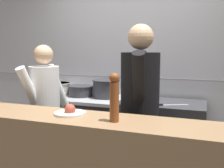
{
  "coord_description": "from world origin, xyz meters",
  "views": [
    {
      "loc": [
        0.98,
        -1.98,
        1.54
      ],
      "look_at": [
        -0.03,
        0.75,
        1.15
      ],
      "focal_mm": 42.0,
      "sensor_mm": 36.0,
      "label": 1
    }
  ],
  "objects_px": {
    "braising_pot": "(106,88)",
    "oven_range": "(82,129)",
    "pepper_mill": "(114,96)",
    "plated_dish_appetiser": "(70,112)",
    "sauce_pot": "(81,90)",
    "stock_pot": "(58,88)",
    "chef_sous": "(140,109)",
    "chefs_knife": "(168,105)",
    "chef_head_cook": "(45,109)"
  },
  "relations": [
    {
      "from": "oven_range",
      "to": "chef_head_cook",
      "type": "xyz_separation_m",
      "value": [
        -0.09,
        -0.71,
        0.43
      ]
    },
    {
      "from": "stock_pot",
      "to": "sauce_pot",
      "type": "relative_size",
      "value": 0.99
    },
    {
      "from": "pepper_mill",
      "to": "stock_pot",
      "type": "bearing_deg",
      "value": 133.45
    },
    {
      "from": "plated_dish_appetiser",
      "to": "chef_head_cook",
      "type": "distance_m",
      "value": 0.9
    },
    {
      "from": "sauce_pot",
      "to": "braising_pot",
      "type": "height_order",
      "value": "braising_pot"
    },
    {
      "from": "sauce_pot",
      "to": "oven_range",
      "type": "bearing_deg",
      "value": -55.59
    },
    {
      "from": "pepper_mill",
      "to": "oven_range",
      "type": "bearing_deg",
      "value": 124.82
    },
    {
      "from": "braising_pot",
      "to": "plated_dish_appetiser",
      "type": "xyz_separation_m",
      "value": [
        0.22,
        -1.35,
        0.01
      ]
    },
    {
      "from": "chef_head_cook",
      "to": "pepper_mill",
      "type": "bearing_deg",
      "value": -18.0
    },
    {
      "from": "chefs_knife",
      "to": "chef_sous",
      "type": "distance_m",
      "value": 0.61
    },
    {
      "from": "braising_pot",
      "to": "chefs_knife",
      "type": "bearing_deg",
      "value": -14.13
    },
    {
      "from": "braising_pot",
      "to": "pepper_mill",
      "type": "distance_m",
      "value": 1.57
    },
    {
      "from": "oven_range",
      "to": "chef_head_cook",
      "type": "bearing_deg",
      "value": -97.08
    },
    {
      "from": "chef_head_cook",
      "to": "braising_pot",
      "type": "bearing_deg",
      "value": 75.09
    },
    {
      "from": "plated_dish_appetiser",
      "to": "braising_pot",
      "type": "bearing_deg",
      "value": 99.46
    },
    {
      "from": "stock_pot",
      "to": "sauce_pot",
      "type": "bearing_deg",
      "value": 1.74
    },
    {
      "from": "pepper_mill",
      "to": "chef_head_cook",
      "type": "xyz_separation_m",
      "value": [
        -1.05,
        0.68,
        -0.32
      ]
    },
    {
      "from": "stock_pot",
      "to": "chef_sous",
      "type": "height_order",
      "value": "chef_sous"
    },
    {
      "from": "chef_head_cook",
      "to": "chefs_knife",
      "type": "bearing_deg",
      "value": 38.02
    },
    {
      "from": "sauce_pot",
      "to": "plated_dish_appetiser",
      "type": "height_order",
      "value": "plated_dish_appetiser"
    },
    {
      "from": "braising_pot",
      "to": "plated_dish_appetiser",
      "type": "height_order",
      "value": "braising_pot"
    },
    {
      "from": "pepper_mill",
      "to": "chef_sous",
      "type": "xyz_separation_m",
      "value": [
        0.03,
        0.63,
        -0.22
      ]
    },
    {
      "from": "stock_pot",
      "to": "chefs_knife",
      "type": "relative_size",
      "value": 0.91
    },
    {
      "from": "pepper_mill",
      "to": "sauce_pot",
      "type": "bearing_deg",
      "value": 124.82
    },
    {
      "from": "sauce_pot",
      "to": "chef_head_cook",
      "type": "height_order",
      "value": "chef_head_cook"
    },
    {
      "from": "oven_range",
      "to": "plated_dish_appetiser",
      "type": "bearing_deg",
      "value": -66.73
    },
    {
      "from": "pepper_mill",
      "to": "chef_head_cook",
      "type": "bearing_deg",
      "value": 147.19
    },
    {
      "from": "braising_pot",
      "to": "oven_range",
      "type": "bearing_deg",
      "value": -173.42
    },
    {
      "from": "oven_range",
      "to": "braising_pot",
      "type": "xyz_separation_m",
      "value": [
        0.34,
        0.04,
        0.58
      ]
    },
    {
      "from": "oven_range",
      "to": "plated_dish_appetiser",
      "type": "distance_m",
      "value": 1.54
    },
    {
      "from": "chefs_knife",
      "to": "plated_dish_appetiser",
      "type": "distance_m",
      "value": 1.3
    },
    {
      "from": "sauce_pot",
      "to": "chef_head_cook",
      "type": "distance_m",
      "value": 0.74
    },
    {
      "from": "braising_pot",
      "to": "chef_sous",
      "type": "relative_size",
      "value": 0.2
    },
    {
      "from": "stock_pot",
      "to": "plated_dish_appetiser",
      "type": "height_order",
      "value": "plated_dish_appetiser"
    },
    {
      "from": "pepper_mill",
      "to": "braising_pot",
      "type": "bearing_deg",
      "value": 113.7
    },
    {
      "from": "pepper_mill",
      "to": "chef_sous",
      "type": "distance_m",
      "value": 0.67
    },
    {
      "from": "pepper_mill",
      "to": "chef_sous",
      "type": "relative_size",
      "value": 0.2
    },
    {
      "from": "chefs_knife",
      "to": "chef_head_cook",
      "type": "distance_m",
      "value": 1.37
    },
    {
      "from": "sauce_pot",
      "to": "plated_dish_appetiser",
      "type": "relative_size",
      "value": 1.39
    },
    {
      "from": "stock_pot",
      "to": "pepper_mill",
      "type": "xyz_separation_m",
      "value": [
        1.33,
        -1.4,
        0.21
      ]
    },
    {
      "from": "oven_range",
      "to": "stock_pot",
      "type": "height_order",
      "value": "stock_pot"
    },
    {
      "from": "stock_pot",
      "to": "chef_sous",
      "type": "bearing_deg",
      "value": -29.58
    },
    {
      "from": "stock_pot",
      "to": "braising_pot",
      "type": "height_order",
      "value": "braising_pot"
    },
    {
      "from": "chefs_knife",
      "to": "sauce_pot",
      "type": "bearing_deg",
      "value": 170.61
    },
    {
      "from": "sauce_pot",
      "to": "stock_pot",
      "type": "bearing_deg",
      "value": -178.26
    },
    {
      "from": "oven_range",
      "to": "braising_pot",
      "type": "height_order",
      "value": "braising_pot"
    },
    {
      "from": "stock_pot",
      "to": "pepper_mill",
      "type": "relative_size",
      "value": 0.98
    },
    {
      "from": "chef_head_cook",
      "to": "sauce_pot",
      "type": "bearing_deg",
      "value": 99.38
    },
    {
      "from": "plated_dish_appetiser",
      "to": "pepper_mill",
      "type": "bearing_deg",
      "value": -10.77
    },
    {
      "from": "oven_range",
      "to": "chef_sous",
      "type": "relative_size",
      "value": 0.65
    }
  ]
}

